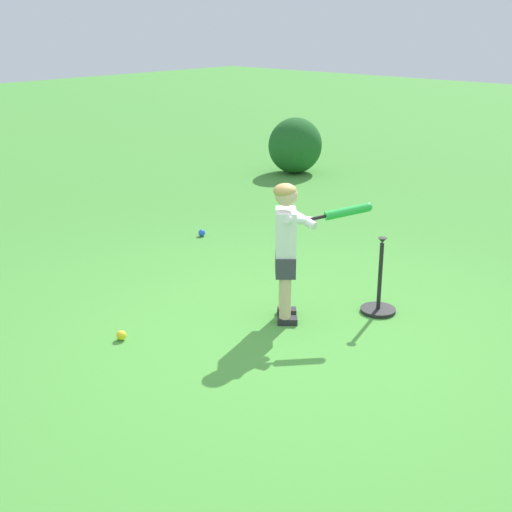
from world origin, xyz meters
The scene contains 6 objects.
ground_plane centered at (0.00, 0.00, 0.00)m, with size 40.00×40.00×0.00m, color #479338.
child_batter centered at (0.23, 0.22, 0.65)m, with size 0.69×0.56×1.08m.
play_ball_far_left centered at (-0.87, 0.88, 0.04)m, with size 0.07×0.07×0.07m, color yellow.
play_ball_midfield centered at (1.25, 2.26, 0.04)m, with size 0.07×0.07×0.07m, color blue.
batting_tee centered at (0.82, -0.22, 0.10)m, with size 0.28×0.28×0.62m.
shrub_left_background centered at (4.35, 3.51, 0.41)m, with size 0.84×0.76×0.82m, color #1E5B23.
Camera 1 is at (-3.59, -2.91, 2.24)m, focal length 48.57 mm.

